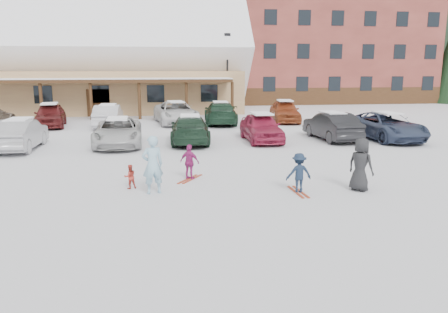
{
  "coord_description": "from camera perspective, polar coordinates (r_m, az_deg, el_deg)",
  "views": [
    {
      "loc": [
        -1.62,
        -13.35,
        4.0
      ],
      "look_at": [
        0.3,
        1.0,
        1.0
      ],
      "focal_mm": 35.0,
      "sensor_mm": 36.0,
      "label": 1
    }
  ],
  "objects": [
    {
      "name": "child_magenta",
      "position": [
        15.65,
        -4.51,
        -0.73
      ],
      "size": [
        0.8,
        0.66,
        1.28
      ],
      "primitive_type": "imported",
      "rotation": [
        0.0,
        0.0,
        2.59
      ],
      "color": "#9D226C",
      "rests_on": "ground"
    },
    {
      "name": "day_lodge",
      "position": [
        41.96,
        -18.09,
        11.07
      ],
      "size": [
        29.12,
        12.5,
        10.38
      ],
      "color": "tan",
      "rests_on": "ground"
    },
    {
      "name": "skis_child_magenta",
      "position": [
        15.8,
        -4.47,
        -2.94
      ],
      "size": [
        0.91,
        1.3,
        0.03
      ],
      "primitive_type": "cube",
      "rotation": [
        0.0,
        0.0,
        2.59
      ],
      "color": "#9F3216",
      "rests_on": "ground"
    },
    {
      "name": "parked_car_11",
      "position": [
        30.9,
        -0.47,
        5.71
      ],
      "size": [
        2.51,
        5.47,
        1.55
      ],
      "primitive_type": "imported",
      "rotation": [
        0.0,
        0.0,
        3.08
      ],
      "color": "#1C3B28",
      "rests_on": "ground"
    },
    {
      "name": "lamp_post",
      "position": [
        37.94,
        0.43,
        11.36
      ],
      "size": [
        0.5,
        0.25,
        6.73
      ],
      "color": "black",
      "rests_on": "ground"
    },
    {
      "name": "child_navy",
      "position": [
        14.2,
        9.75,
        -2.13
      ],
      "size": [
        0.86,
        0.53,
        1.29
      ],
      "primitive_type": "imported",
      "rotation": [
        0.0,
        0.0,
        3.2
      ],
      "color": "#16243A",
      "rests_on": "ground"
    },
    {
      "name": "toddler_red",
      "position": [
        14.83,
        -12.18,
        -2.58
      ],
      "size": [
        0.48,
        0.43,
        0.82
      ],
      "primitive_type": "imported",
      "rotation": [
        0.0,
        0.0,
        3.51
      ],
      "color": "#B13328",
      "rests_on": "ground"
    },
    {
      "name": "skis_child_navy",
      "position": [
        14.37,
        9.66,
        -4.57
      ],
      "size": [
        0.29,
        1.41,
        0.03
      ],
      "primitive_type": "cube",
      "rotation": [
        0.0,
        0.0,
        3.2
      ],
      "color": "#9F3216",
      "rests_on": "ground"
    },
    {
      "name": "parked_car_10",
      "position": [
        31.14,
        -6.28,
        5.71
      ],
      "size": [
        3.41,
        5.97,
        1.57
      ],
      "primitive_type": "imported",
      "rotation": [
        0.0,
        0.0,
        0.15
      ],
      "color": "white",
      "rests_on": "ground"
    },
    {
      "name": "ground",
      "position": [
        14.03,
        -0.68,
        -4.86
      ],
      "size": [
        160.0,
        160.0,
        0.0
      ],
      "primitive_type": "plane",
      "color": "silver",
      "rests_on": "ground"
    },
    {
      "name": "parked_car_8",
      "position": [
        31.58,
        -21.75,
        5.04
      ],
      "size": [
        2.54,
        4.85,
        1.57
      ],
      "primitive_type": "imported",
      "rotation": [
        0.0,
        0.0,
        0.15
      ],
      "color": "maroon",
      "rests_on": "ground"
    },
    {
      "name": "parked_car_9",
      "position": [
        30.21,
        -14.87,
        5.15
      ],
      "size": [
        1.67,
        4.6,
        1.51
      ],
      "primitive_type": "imported",
      "rotation": [
        0.0,
        0.0,
        3.16
      ],
      "color": "silver",
      "rests_on": "ground"
    },
    {
      "name": "parked_car_5",
      "position": [
        24.86,
        13.89,
        3.87
      ],
      "size": [
        1.94,
        4.71,
        1.52
      ],
      "primitive_type": "imported",
      "rotation": [
        0.0,
        0.0,
        3.21
      ],
      "color": "black",
      "rests_on": "ground"
    },
    {
      "name": "parked_car_1",
      "position": [
        23.46,
        -25.09,
        2.64
      ],
      "size": [
        1.65,
        4.58,
        1.5
      ],
      "primitive_type": "imported",
      "rotation": [
        0.0,
        0.0,
        3.16
      ],
      "color": "#9F9FA3",
      "rests_on": "ground"
    },
    {
      "name": "parked_car_6",
      "position": [
        25.83,
        20.44,
        3.73
      ],
      "size": [
        2.95,
        5.58,
        1.49
      ],
      "primitive_type": "imported",
      "rotation": [
        0.0,
        0.0,
        0.09
      ],
      "color": "#323D59",
      "rests_on": "ground"
    },
    {
      "name": "conifer_4",
      "position": [
        69.27,
        23.98,
        12.83
      ],
      "size": [
        5.06,
        5.06,
        11.73
      ],
      "color": "black",
      "rests_on": "ground"
    },
    {
      "name": "conifer_3",
      "position": [
        57.87,
        -0.05,
        12.81
      ],
      "size": [
        3.96,
        3.96,
        9.18
      ],
      "color": "black",
      "rests_on": "ground"
    },
    {
      "name": "parked_car_2",
      "position": [
        23.02,
        -13.67,
        3.15
      ],
      "size": [
        2.6,
        5.19,
        1.41
      ],
      "primitive_type": "imported",
      "rotation": [
        0.0,
        0.0,
        0.05
      ],
      "color": "silver",
      "rests_on": "ground"
    },
    {
      "name": "parked_car_3",
      "position": [
        23.27,
        -4.45,
        3.58
      ],
      "size": [
        2.25,
        5.08,
        1.45
      ],
      "primitive_type": "imported",
      "rotation": [
        0.0,
        0.0,
        3.1
      ],
      "color": "#1B3524",
      "rests_on": "ground"
    },
    {
      "name": "parked_car_4",
      "position": [
        23.75,
        4.88,
        3.82
      ],
      "size": [
        1.88,
        4.49,
        1.52
      ],
      "primitive_type": "imported",
      "rotation": [
        0.0,
        0.0,
        0.02
      ],
      "color": "#A62445",
      "rests_on": "ground"
    },
    {
      "name": "alpine_hotel",
      "position": [
        53.95,
        9.96,
        16.46
      ],
      "size": [
        31.48,
        14.01,
        21.48
      ],
      "color": "maroon",
      "rests_on": "ground"
    },
    {
      "name": "adult_skier",
      "position": [
        14.01,
        -9.31,
        -1.08
      ],
      "size": [
        0.78,
        0.62,
        1.88
      ],
      "primitive_type": "imported",
      "rotation": [
        0.0,
        0.0,
        3.42
      ],
      "color": "#91BFD5",
      "rests_on": "ground"
    },
    {
      "name": "bystander_dark",
      "position": [
        14.84,
        17.42,
        -1.0
      ],
      "size": [
        0.96,
        1.01,
        1.74
      ],
      "primitive_type": "imported",
      "rotation": [
        0.0,
        0.0,
        2.21
      ],
      "color": "black",
      "rests_on": "ground"
    },
    {
      "name": "parked_car_12",
      "position": [
        32.28,
        7.94,
        5.88
      ],
      "size": [
        2.32,
        4.78,
        1.57
      ],
      "primitive_type": "imported",
      "rotation": [
        0.0,
        0.0,
        -0.1
      ],
      "color": "#9C4522",
      "rests_on": "ground"
    }
  ]
}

